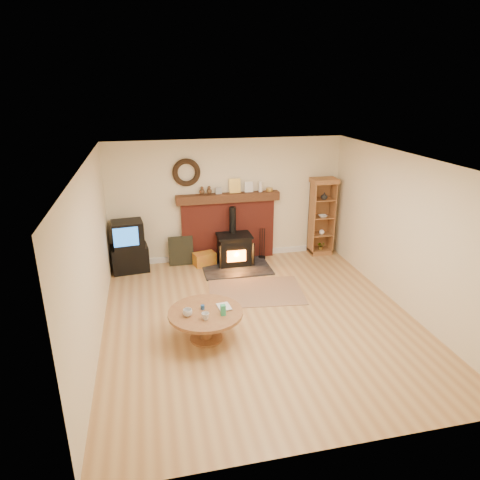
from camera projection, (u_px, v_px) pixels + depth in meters
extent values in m
plane|color=#AF7C49|center=(260.00, 319.00, 7.05)|extent=(5.50, 5.50, 0.00)
cube|color=beige|center=(227.00, 201.00, 9.12)|extent=(5.00, 0.02, 2.60)
cube|color=beige|center=(336.00, 345.00, 4.08)|extent=(5.00, 0.02, 2.60)
cube|color=beige|center=(92.00, 259.00, 6.09)|extent=(0.02, 5.50, 2.60)
cube|color=beige|center=(406.00, 234.00, 7.11)|extent=(0.02, 5.50, 2.60)
cube|color=white|center=(262.00, 161.00, 6.15)|extent=(5.00, 5.50, 0.02)
cube|color=white|center=(228.00, 255.00, 9.53)|extent=(5.00, 0.04, 0.12)
torus|color=black|center=(186.00, 173.00, 8.67)|extent=(0.57, 0.11, 0.57)
cube|color=maroon|center=(228.00, 230.00, 9.27)|extent=(2.00, 0.15, 1.30)
cube|color=#371C11|center=(228.00, 198.00, 8.99)|extent=(2.20, 0.22, 0.18)
cube|color=#999999|center=(219.00, 191.00, 8.90)|extent=(0.13, 0.05, 0.14)
cube|color=gold|center=(235.00, 186.00, 8.96)|extent=(0.24, 0.06, 0.30)
cube|color=white|center=(249.00, 187.00, 9.04)|extent=(0.18, 0.05, 0.22)
cylinder|color=white|center=(260.00, 187.00, 9.07)|extent=(0.08, 0.08, 0.22)
cylinder|color=gold|center=(269.00, 190.00, 9.14)|extent=(0.14, 0.14, 0.07)
cube|color=black|center=(236.00, 267.00, 8.98)|extent=(1.40, 1.00, 0.03)
cube|color=black|center=(234.00, 250.00, 9.05)|extent=(0.65, 0.47, 0.60)
cube|color=black|center=(234.00, 236.00, 8.94)|extent=(0.72, 0.51, 0.04)
cylinder|color=black|center=(233.00, 220.00, 8.97)|extent=(0.14, 0.14, 0.56)
cube|color=orange|center=(237.00, 256.00, 8.84)|extent=(0.39, 0.02, 0.24)
cube|color=black|center=(222.00, 255.00, 8.83)|extent=(0.16, 0.21, 0.48)
cube|color=black|center=(250.00, 253.00, 8.95)|extent=(0.16, 0.21, 0.48)
cube|color=brown|center=(256.00, 292.00, 7.95)|extent=(1.85, 1.38, 0.01)
cube|color=black|center=(130.00, 258.00, 8.79)|extent=(0.78, 0.58, 0.53)
cube|color=black|center=(128.00, 234.00, 8.61)|extent=(0.65, 0.57, 0.53)
cube|color=blue|center=(126.00, 237.00, 8.36)|extent=(0.48, 0.07, 0.38)
cube|color=brown|center=(319.00, 251.00, 9.77)|extent=(0.50, 0.36, 0.10)
cube|color=brown|center=(319.00, 216.00, 9.66)|extent=(0.50, 0.02, 1.58)
cube|color=brown|center=(312.00, 219.00, 9.45)|extent=(0.02, 0.36, 1.58)
cube|color=brown|center=(332.00, 217.00, 9.55)|extent=(0.02, 0.36, 1.58)
cube|color=brown|center=(324.00, 181.00, 9.21)|extent=(0.56, 0.40, 0.10)
cube|color=brown|center=(321.00, 234.00, 9.63)|extent=(0.46, 0.32, 0.02)
cube|color=brown|center=(322.00, 217.00, 9.50)|extent=(0.46, 0.32, 0.02)
cube|color=brown|center=(323.00, 199.00, 9.36)|extent=(0.46, 0.32, 0.02)
imported|color=white|center=(324.00, 196.00, 9.28)|extent=(0.15, 0.15, 0.16)
imported|color=white|center=(323.00, 216.00, 9.44)|extent=(0.19, 0.19, 0.05)
sphere|color=white|center=(322.00, 232.00, 9.56)|extent=(0.12, 0.12, 0.12)
imported|color=#339E6A|center=(321.00, 246.00, 9.68)|extent=(0.17, 0.15, 0.19)
cube|color=gold|center=(205.00, 259.00, 9.08)|extent=(0.50, 0.38, 0.28)
cube|color=black|center=(181.00, 251.00, 9.06)|extent=(0.52, 0.14, 0.62)
cylinder|color=black|center=(262.00, 258.00, 9.48)|extent=(0.16, 0.16, 0.04)
cylinder|color=black|center=(260.00, 244.00, 9.35)|extent=(0.02, 0.02, 0.70)
cylinder|color=black|center=(262.00, 244.00, 9.36)|extent=(0.02, 0.02, 0.70)
cylinder|color=black|center=(264.00, 243.00, 9.37)|extent=(0.02, 0.02, 0.70)
cylinder|color=brown|center=(206.00, 338.00, 6.49)|extent=(0.49, 0.49, 0.03)
cylinder|color=brown|center=(206.00, 326.00, 6.42)|extent=(0.18, 0.18, 0.40)
cylinder|color=brown|center=(206.00, 313.00, 6.34)|extent=(1.12, 1.12, 0.05)
imported|color=white|center=(188.00, 313.00, 6.19)|extent=(0.14, 0.14, 0.11)
imported|color=white|center=(205.00, 316.00, 6.10)|extent=(0.11, 0.11, 0.10)
imported|color=#4C331E|center=(218.00, 308.00, 6.40)|extent=(0.19, 0.25, 0.02)
cylinder|color=navy|center=(203.00, 307.00, 6.38)|extent=(0.06, 0.06, 0.07)
cube|color=#339E6A|center=(223.00, 310.00, 6.21)|extent=(0.07, 0.07, 0.16)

